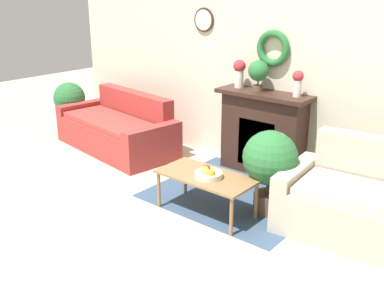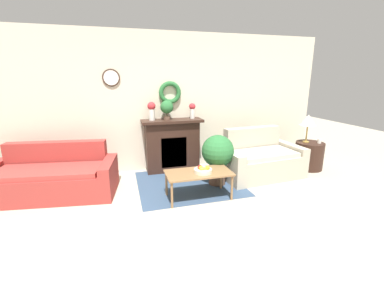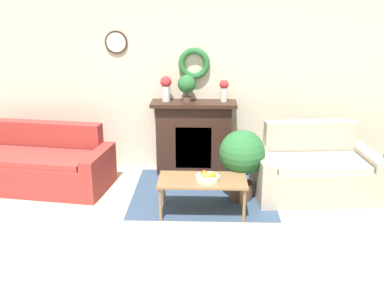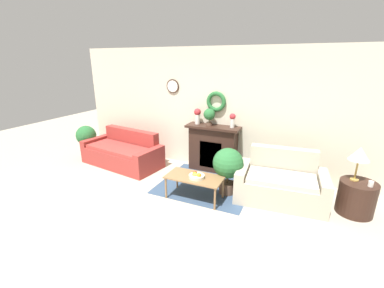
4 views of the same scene
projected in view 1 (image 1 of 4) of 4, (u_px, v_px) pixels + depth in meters
name	position (u px, v px, depth m)	size (l,w,h in m)	color
ground_plane	(109.00, 248.00, 4.09)	(16.00, 16.00, 0.00)	#ADA38E
floor_rug	(237.00, 194.00, 5.16)	(1.80, 1.62, 0.01)	#334760
wall_back	(267.00, 64.00, 5.57)	(6.80, 0.15, 2.70)	beige
fireplace	(263.00, 133.00, 5.62)	(1.19, 0.41, 1.05)	#331E16
couch_left	(118.00, 130.00, 6.54)	(2.05, 1.14, 0.81)	#9E332D
loveseat_right	(365.00, 205.00, 4.22)	(1.59, 1.00, 0.89)	#B2A893
coffee_table	(206.00, 179.00, 4.61)	(1.02, 0.52, 0.43)	olive
fruit_bowl	(208.00, 174.00, 4.52)	(0.28, 0.28, 0.12)	beige
vase_on_mantel_left	(239.00, 71.00, 5.61)	(0.16, 0.16, 0.35)	silver
vase_on_mantel_right	(298.00, 82.00, 5.14)	(0.13, 0.13, 0.31)	silver
potted_plant_on_mantel	(258.00, 72.00, 5.42)	(0.25, 0.25, 0.37)	brown
potted_plant_floor_by_couch	(70.00, 102.00, 7.23)	(0.50, 0.50, 0.82)	brown
potted_plant_floor_by_loveseat	(270.00, 162.00, 4.58)	(0.57, 0.57, 0.89)	brown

